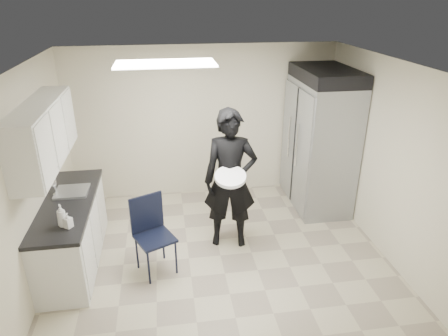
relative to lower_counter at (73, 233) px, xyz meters
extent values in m
plane|color=tan|center=(1.95, -0.20, -0.43)|extent=(4.50, 4.50, 0.00)
plane|color=white|center=(1.95, -0.20, 2.17)|extent=(4.50, 4.50, 0.00)
plane|color=beige|center=(1.95, 1.80, 0.87)|extent=(4.50, 0.00, 4.50)
plane|color=beige|center=(-0.30, -0.20, 0.87)|extent=(0.00, 4.00, 4.00)
plane|color=beige|center=(4.20, -0.20, 0.87)|extent=(0.00, 4.00, 4.00)
cube|color=white|center=(1.35, 0.20, 2.14)|extent=(1.20, 0.60, 0.02)
cube|color=silver|center=(0.00, 0.00, 0.00)|extent=(0.60, 1.90, 0.86)
cube|color=black|center=(0.00, 0.00, 0.46)|extent=(0.64, 1.95, 0.05)
cube|color=gray|center=(0.02, 0.25, 0.44)|extent=(0.42, 0.40, 0.14)
cylinder|color=silver|center=(-0.18, 0.25, 0.59)|extent=(0.02, 0.02, 0.24)
cube|color=silver|center=(-0.13, 0.00, 1.40)|extent=(0.35, 1.80, 0.75)
cube|color=black|center=(-0.19, 1.15, 1.19)|extent=(0.22, 0.30, 0.35)
cube|color=yellow|center=(-0.29, -0.10, 0.79)|extent=(0.00, 0.12, 0.07)
cube|color=yellow|center=(-0.29, 0.10, 0.75)|extent=(0.00, 0.12, 0.07)
cube|color=gray|center=(3.78, 1.07, 0.62)|extent=(0.80, 1.35, 2.10)
cube|color=black|center=(3.78, 1.07, 1.77)|extent=(0.80, 1.35, 0.20)
cube|color=black|center=(1.08, -0.39, 0.07)|extent=(0.59, 0.59, 1.00)
imported|color=black|center=(2.14, 0.13, 0.57)|extent=(0.80, 0.60, 1.99)
cylinder|color=silver|center=(2.09, -0.12, 0.73)|extent=(0.47, 0.47, 0.05)
imported|color=white|center=(0.08, -0.59, 0.62)|extent=(0.14, 0.14, 0.27)
imported|color=#9FA1AB|center=(0.15, -0.63, 0.57)|extent=(0.11, 0.12, 0.18)
camera|label=1|loc=(1.30, -4.72, 2.94)|focal=32.00mm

